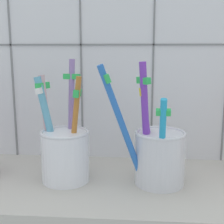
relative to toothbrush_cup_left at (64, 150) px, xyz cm
name	(u,v)px	position (x,y,z in cm)	size (l,w,h in cm)	color
counter_slab	(112,187)	(7.36, -0.11, -5.76)	(64.00, 22.00, 2.00)	#BCB7AD
tile_wall_back	(117,46)	(7.36, 11.89, 15.74)	(64.00, 2.20, 45.00)	white
toothbrush_cup_left	(64,150)	(0.00, 0.00, 0.00)	(8.48, 8.09, 18.55)	white
toothbrush_cup_right	(158,154)	(14.26, -0.32, -0.01)	(12.94, 9.27, 18.37)	silver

